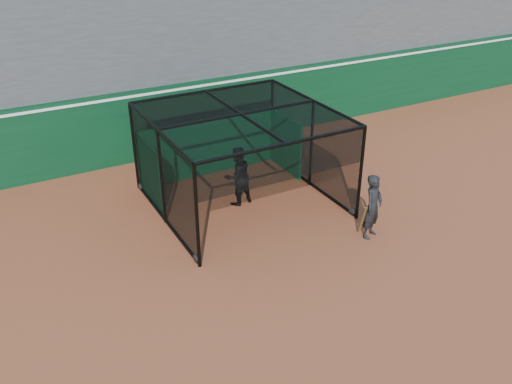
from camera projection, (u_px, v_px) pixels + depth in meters
ground at (286, 281)px, 12.84m from camera, size 120.00×120.00×0.00m
outfield_wall at (159, 120)px, 18.83m from camera, size 50.00×0.50×2.50m
grandstand at (117, 9)px, 20.26m from camera, size 50.00×7.85×8.95m
batting_cage at (241, 160)px, 15.65m from camera, size 4.94×4.91×2.78m
batter at (238, 176)px, 15.82m from camera, size 0.96×0.79×1.79m
on_deck_player at (373, 207)px, 14.20m from camera, size 0.78×0.67×1.81m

